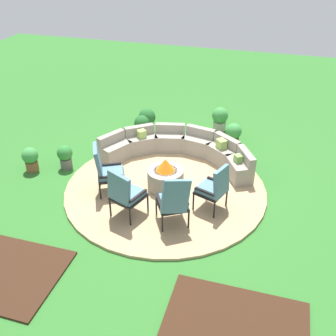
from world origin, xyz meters
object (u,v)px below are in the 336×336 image
lounge_chair_front_left (106,169)px  lounge_chair_back_right (215,187)px  curved_stone_bench (180,149)px  potted_plant_5 (147,119)px  potted_plant_1 (31,158)px  fire_pit (165,177)px  lounge_chair_front_right (125,193)px  potted_plant_2 (65,156)px  potted_plant_0 (220,118)px  potted_plant_3 (234,133)px  lounge_chair_back_left (173,201)px  potted_plant_4 (142,125)px

lounge_chair_front_left → lounge_chair_back_right: 2.36m
lounge_chair_back_right → curved_stone_bench: bearing=53.3°
potted_plant_5 → potted_plant_1: bearing=-125.8°
fire_pit → lounge_chair_front_right: bearing=-111.5°
fire_pit → lounge_chair_back_right: (1.18, -0.48, 0.26)m
potted_plant_1 → potted_plant_2: potted_plant_1 is taller
lounge_chair_back_right → potted_plant_0: (-0.55, 3.82, -0.23)m
curved_stone_bench → lounge_chair_front_left: bearing=-122.5°
potted_plant_1 → lounge_chair_back_right: bearing=-4.3°
potted_plant_0 → potted_plant_3: potted_plant_0 is taller
curved_stone_bench → potted_plant_1: curved_stone_bench is taller
lounge_chair_front_right → potted_plant_3: (1.61, 3.78, -0.29)m
lounge_chair_front_right → potted_plant_1: size_ratio=1.85×
fire_pit → potted_plant_0: size_ratio=1.17×
potted_plant_0 → potted_plant_1: size_ratio=1.13×
fire_pit → lounge_chair_back_left: lounge_chair_back_left is taller
lounge_chair_front_right → lounge_chair_back_right: size_ratio=1.09×
lounge_chair_back_left → potted_plant_3: size_ratio=1.91×
potted_plant_4 → potted_plant_5: 0.29m
fire_pit → potted_plant_4: 2.75m
curved_stone_bench → potted_plant_0: (0.64, 2.02, 0.03)m
potted_plant_5 → lounge_chair_back_left: bearing=-64.2°
potted_plant_0 → potted_plant_4: size_ratio=1.13×
fire_pit → lounge_chair_back_left: bearing=-66.4°
fire_pit → potted_plant_5: fire_pit is taller
potted_plant_0 → potted_plant_4: 2.25m
fire_pit → lounge_chair_front_right: (-0.47, -1.20, 0.28)m
lounge_chair_front_right → potted_plant_2: 2.57m
lounge_chair_front_right → potted_plant_1: bearing=178.7°
potted_plant_2 → potted_plant_5: bearing=62.6°
potted_plant_3 → potted_plant_5: (-2.48, 0.06, 0.06)m
curved_stone_bench → potted_plant_1: size_ratio=6.25×
curved_stone_bench → potted_plant_0: size_ratio=5.54×
lounge_chair_front_right → potted_plant_0: 4.68m
potted_plant_2 → lounge_chair_back_left: bearing=-23.9°
curved_stone_bench → potted_plant_4: curved_stone_bench is taller
lounge_chair_front_right → potted_plant_5: lounge_chair_front_right is taller
lounge_chair_back_left → potted_plant_3: 3.83m
lounge_chair_front_right → potted_plant_5: (-0.87, 3.84, -0.24)m
fire_pit → potted_plant_5: bearing=116.8°
potted_plant_1 → potted_plant_2: size_ratio=1.01×
lounge_chair_back_right → potted_plant_5: (-2.52, 3.12, -0.22)m
lounge_chair_front_left → lounge_chair_front_right: 0.98m
lounge_chair_front_right → potted_plant_3: size_ratio=1.87×
lounge_chair_front_left → potted_plant_2: bearing=-143.6°
lounge_chair_back_left → potted_plant_2: 3.42m
lounge_chair_front_left → lounge_chair_front_right: (0.71, -0.68, -0.02)m
lounge_chair_back_left → potted_plant_3: lounge_chair_back_left is taller
potted_plant_3 → lounge_chair_back_left: bearing=-99.4°
curved_stone_bench → potted_plant_2: bearing=-156.7°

